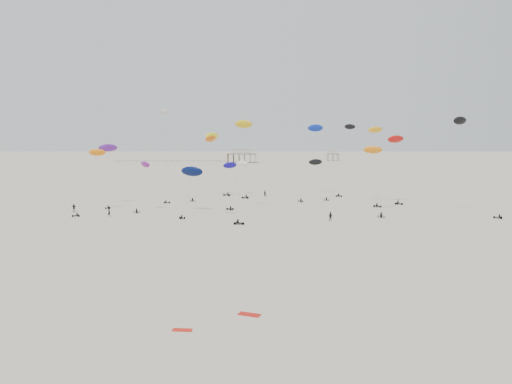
{
  "coord_description": "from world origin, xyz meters",
  "views": [
    {
      "loc": [
        -0.07,
        -8.4,
        17.42
      ],
      "look_at": [
        0.0,
        88.0,
        7.0
      ],
      "focal_mm": 35.0,
      "sensor_mm": 36.0,
      "label": 1
    }
  ],
  "objects_px": {
    "pavilion_main": "(242,157)",
    "rig_9": "(238,173)",
    "rig_4": "(374,159)",
    "pavilion_small": "(333,156)",
    "rig_0": "(143,178)",
    "spectator_0": "(109,216)"
  },
  "relations": [
    {
      "from": "pavilion_small",
      "to": "rig_9",
      "type": "xyz_separation_m",
      "value": [
        -65.68,
        -234.76,
        3.09
      ]
    },
    {
      "from": "rig_0",
      "to": "spectator_0",
      "type": "xyz_separation_m",
      "value": [
        -5.76,
        -8.73,
        -8.03
      ]
    },
    {
      "from": "rig_4",
      "to": "pavilion_small",
      "type": "bearing_deg",
      "value": -138.74
    },
    {
      "from": "pavilion_main",
      "to": "rig_9",
      "type": "bearing_deg",
      "value": -88.79
    },
    {
      "from": "pavilion_main",
      "to": "rig_9",
      "type": "distance_m",
      "value": 204.82
    },
    {
      "from": "rig_9",
      "to": "spectator_0",
      "type": "relative_size",
      "value": 5.03
    },
    {
      "from": "pavilion_small",
      "to": "pavilion_main",
      "type": "bearing_deg",
      "value": -156.8
    },
    {
      "from": "pavilion_small",
      "to": "rig_0",
      "type": "xyz_separation_m",
      "value": [
        -87.15,
        -269.27,
        4.55
      ]
    },
    {
      "from": "rig_4",
      "to": "rig_9",
      "type": "xyz_separation_m",
      "value": [
        -37.73,
        17.99,
        -5.18
      ]
    },
    {
      "from": "rig_4",
      "to": "rig_9",
      "type": "relative_size",
      "value": 1.62
    },
    {
      "from": "rig_4",
      "to": "spectator_0",
      "type": "height_order",
      "value": "rig_4"
    },
    {
      "from": "pavilion_small",
      "to": "rig_9",
      "type": "height_order",
      "value": "rig_9"
    },
    {
      "from": "rig_4",
      "to": "spectator_0",
      "type": "xyz_separation_m",
      "value": [
        -64.95,
        -25.25,
        -11.76
      ]
    },
    {
      "from": "spectator_0",
      "to": "rig_9",
      "type": "bearing_deg",
      "value": -79.55
    },
    {
      "from": "pavilion_main",
      "to": "rig_9",
      "type": "relative_size",
      "value": 1.9
    },
    {
      "from": "rig_9",
      "to": "pavilion_main",
      "type": "bearing_deg",
      "value": 14.09
    },
    {
      "from": "rig_0",
      "to": "spectator_0",
      "type": "bearing_deg",
      "value": 40.53
    },
    {
      "from": "pavilion_main",
      "to": "spectator_0",
      "type": "height_order",
      "value": "pavilion_main"
    },
    {
      "from": "rig_0",
      "to": "rig_9",
      "type": "distance_m",
      "value": 40.67
    },
    {
      "from": "pavilion_small",
      "to": "rig_0",
      "type": "bearing_deg",
      "value": -107.94
    },
    {
      "from": "rig_0",
      "to": "rig_4",
      "type": "xyz_separation_m",
      "value": [
        59.2,
        16.52,
        3.72
      ]
    },
    {
      "from": "rig_0",
      "to": "rig_9",
      "type": "relative_size",
      "value": 1.09
    }
  ]
}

